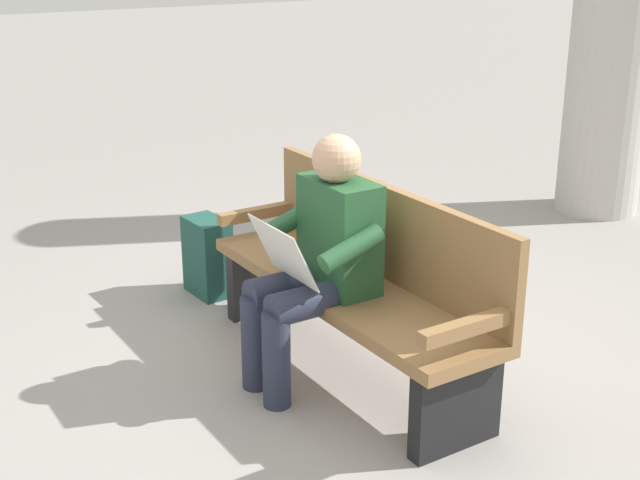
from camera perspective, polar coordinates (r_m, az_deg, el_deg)
The scene contains 4 objects.
ground_plane at distance 4.29m, azimuth 1.69°, elevation -8.45°, with size 40.00×40.00×0.00m, color gray.
bench_near at distance 4.13m, azimuth 2.57°, elevation -2.58°, with size 1.81×0.53×0.90m.
person_seated at distance 3.94m, azimuth -0.07°, elevation -1.05°, with size 0.58×0.58×1.18m.
backpack at distance 5.10m, azimuth -7.30°, elevation -1.12°, with size 0.31×0.24×0.46m.
Camera 1 is at (-3.18, 2.06, 2.03)m, focal length 48.87 mm.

